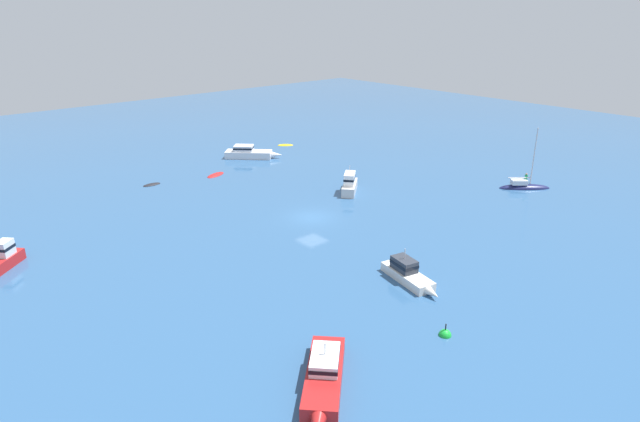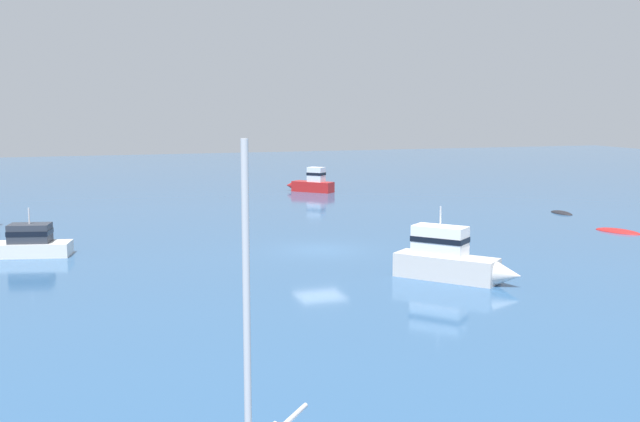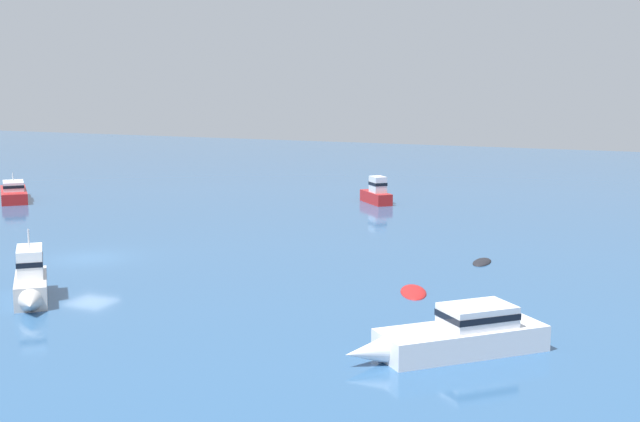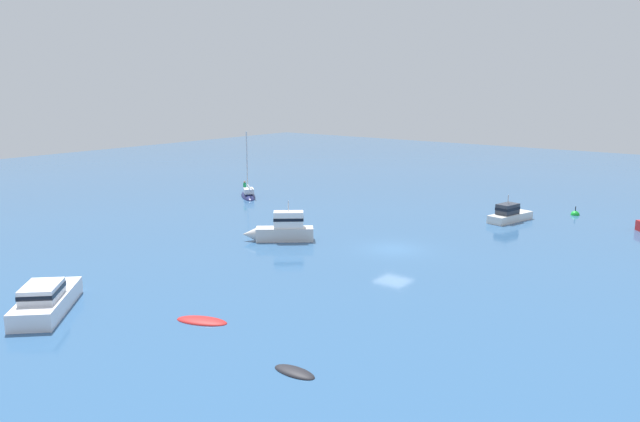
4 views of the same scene
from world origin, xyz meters
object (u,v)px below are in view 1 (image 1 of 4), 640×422
at_px(tender, 285,145).
at_px(launch, 324,376).
at_px(yacht, 524,187).
at_px(rib, 216,175).
at_px(cabin_cruiser, 408,273).
at_px(channel_buoy, 445,335).
at_px(cabin_cruiser_1, 350,184).
at_px(cabin_cruiser_2, 3,259).
at_px(dinghy, 152,185).
at_px(powerboat, 250,153).

relative_size(tender, launch, 0.37).
distance_m(yacht, rib, 36.73).
bearing_deg(cabin_cruiser, launch, -56.79).
relative_size(rib, channel_buoy, 2.50).
height_order(yacht, cabin_cruiser_1, yacht).
bearing_deg(rib, cabin_cruiser, 63.20).
height_order(tender, rib, rib).
bearing_deg(channel_buoy, yacht, -159.16).
xyz_separation_m(tender, cabin_cruiser_2, (41.90, 17.34, 0.77)).
bearing_deg(dinghy, rib, 168.64).
height_order(yacht, launch, yacht).
xyz_separation_m(yacht, powerboat, (15.97, -31.99, 0.55)).
distance_m(cabin_cruiser_2, channel_buoy, 34.37).
height_order(cabin_cruiser_1, powerboat, cabin_cruiser_1).
bearing_deg(cabin_cruiser_2, cabin_cruiser_1, 129.23).
bearing_deg(yacht, cabin_cruiser_2, -158.23).
distance_m(tender, cabin_cruiser_2, 45.36).
relative_size(cabin_cruiser_1, channel_buoy, 4.08).
bearing_deg(dinghy, yacht, 137.04).
relative_size(yacht, channel_buoy, 6.08).
xyz_separation_m(cabin_cruiser_1, launch, (24.29, 22.75, -0.30)).
bearing_deg(cabin_cruiser, dinghy, -160.39).
distance_m(cabin_cruiser_2, powerboat, 36.95).
bearing_deg(powerboat, channel_buoy, -63.72).
height_order(cabin_cruiser_2, rib, cabin_cruiser_2).
height_order(dinghy, channel_buoy, channel_buoy).
height_order(rib, channel_buoy, channel_buoy).
bearing_deg(cabin_cruiser_1, dinghy, 92.57).
distance_m(cabin_cruiser, cabin_cruiser_1, 21.37).
relative_size(cabin_cruiser_2, launch, 0.59).
xyz_separation_m(tender, launch, (32.25, 44.73, 0.63)).
distance_m(tender, cabin_cruiser, 44.48).
distance_m(rib, powerboat, 8.90).
bearing_deg(powerboat, rib, -107.32).
xyz_separation_m(yacht, dinghy, (31.51, -29.48, -0.14)).
height_order(tender, yacht, yacht).
relative_size(cabin_cruiser, cabin_cruiser_2, 1.52).
bearing_deg(rib, dinghy, -32.38).
bearing_deg(tender, channel_buoy, 101.95).
relative_size(cabin_cruiser_2, channel_buoy, 3.24).
relative_size(tender, cabin_cruiser_2, 0.63).
bearing_deg(rib, launch, 46.12).
height_order(yacht, cabin_cruiser_2, yacht).
relative_size(cabin_cruiser_2, rib, 1.29).
bearing_deg(channel_buoy, tender, -116.76).
bearing_deg(channel_buoy, cabin_cruiser_1, -122.32).
distance_m(cabin_cruiser_1, launch, 33.28).
distance_m(launch, dinghy, 40.76).
height_order(cabin_cruiser_1, channel_buoy, cabin_cruiser_1).
bearing_deg(channel_buoy, dinghy, -89.54).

